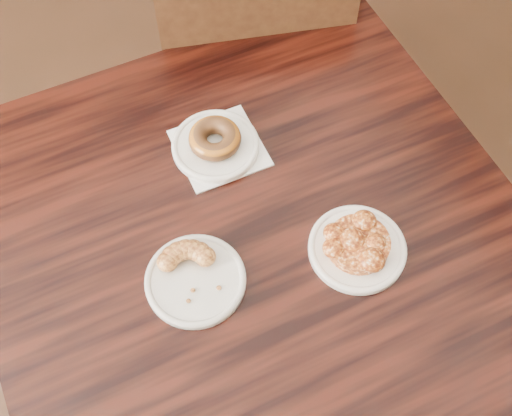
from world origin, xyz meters
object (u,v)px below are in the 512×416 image
chair_far (246,60)px  cafe_table (254,306)px  glazed_donut (215,138)px  cruller_fragment (194,275)px  apple_fritter (359,243)px

chair_far → cafe_table: bearing=81.7°
cafe_table → glazed_donut: bearing=87.5°
cafe_table → cruller_fragment: (-0.14, -0.04, 0.40)m
glazed_donut → cruller_fragment: bearing=-123.7°
cafe_table → apple_fritter: bearing=-37.9°
cafe_table → glazed_donut: glazed_donut is taller
cruller_fragment → apple_fritter: bearing=-16.4°
glazed_donut → cruller_fragment: size_ratio=0.83×
glazed_donut → cafe_table: bearing=-96.0°
chair_far → glazed_donut: bearing=74.0°
apple_fritter → chair_far: bearing=77.3°
chair_far → apple_fritter: (-0.17, -0.76, 0.33)m
apple_fritter → cruller_fragment: 0.30m
cafe_table → chair_far: chair_far is taller
cafe_table → chair_far: bearing=66.9°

